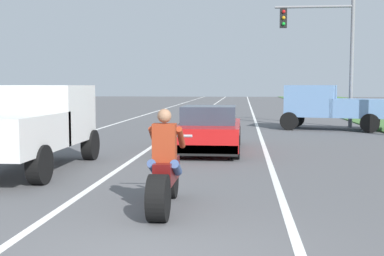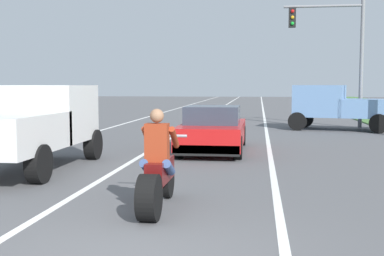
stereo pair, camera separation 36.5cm
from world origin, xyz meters
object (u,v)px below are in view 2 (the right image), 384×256
object	(u,v)px
pickup_truck_left_lane_white	(33,123)
pickup_truck_right_shoulder_light_blue	(341,105)
sports_car_red	(213,130)
traffic_light_mast_near	(338,43)
motorcycle_with_rider	(157,174)

from	to	relation	value
pickup_truck_left_lane_white	pickup_truck_right_shoulder_light_blue	world-z (taller)	same
sports_car_red	pickup_truck_left_lane_white	distance (m)	5.44
pickup_truck_left_lane_white	traffic_light_mast_near	distance (m)	15.87
pickup_truck_left_lane_white	sports_car_red	bearing A→B (deg)	43.83
pickup_truck_left_lane_white	traffic_light_mast_near	size ratio (longest dim) A/B	0.80
motorcycle_with_rider	traffic_light_mast_near	size ratio (longest dim) A/B	0.37
sports_car_red	pickup_truck_right_shoulder_light_blue	world-z (taller)	pickup_truck_right_shoulder_light_blue
motorcycle_with_rider	sports_car_red	xyz separation A→B (m)	(0.22, 7.23, 0.04)
motorcycle_with_rider	pickup_truck_left_lane_white	xyz separation A→B (m)	(-3.69, 3.47, 0.51)
sports_car_red	pickup_truck_right_shoulder_light_blue	size ratio (longest dim) A/B	0.84
traffic_light_mast_near	sports_car_red	bearing A→B (deg)	-118.43
motorcycle_with_rider	pickup_truck_left_lane_white	bearing A→B (deg)	136.71
sports_car_red	traffic_light_mast_near	size ratio (longest dim) A/B	0.72
motorcycle_with_rider	pickup_truck_left_lane_white	distance (m)	5.09
sports_car_red	pickup_truck_left_lane_white	world-z (taller)	pickup_truck_left_lane_white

